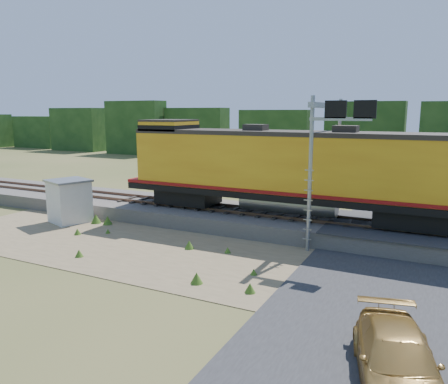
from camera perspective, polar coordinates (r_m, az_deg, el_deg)
The scene contains 11 objects.
ground at distance 18.45m, azimuth -1.68°, elevation -9.10°, with size 140.00×140.00×0.00m, color #475123.
ballast at distance 23.56m, azimuth 5.23°, elevation -3.78°, with size 70.00×5.00×0.80m, color slate.
rails at distance 23.45m, azimuth 5.25°, elevation -2.65°, with size 70.00×1.54×0.16m.
dirt_shoulder at distance 19.81m, azimuth -6.14°, elevation -7.72°, with size 26.00×8.00×0.03m, color #8C7754.
road at distance 17.21m, azimuth 21.03°, elevation -10.97°, with size 7.00×66.00×0.86m.
tree_line_north at distance 54.03m, azimuth 17.82°, elevation 6.63°, with size 130.00×3.00×6.50m.
weed_clumps at distance 20.33m, azimuth -10.35°, elevation -7.40°, with size 15.00×6.20×0.56m, color #3D631C, non-canonical shape.
locomotive at distance 22.68m, azimuth 7.79°, elevation 3.11°, with size 18.52×2.82×4.78m.
shed at distance 26.07m, azimuth -19.54°, elevation -1.09°, with size 2.62×2.62×2.44m.
signal_gantry at distance 21.21m, azimuth 13.81°, elevation 7.40°, with size 2.72×6.20×6.85m.
car at distance 11.26m, azimuth 21.67°, elevation -19.80°, with size 1.76×4.32×1.25m, color #AD8440.
Camera 1 is at (8.23, -15.31, 6.16)m, focal length 35.00 mm.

